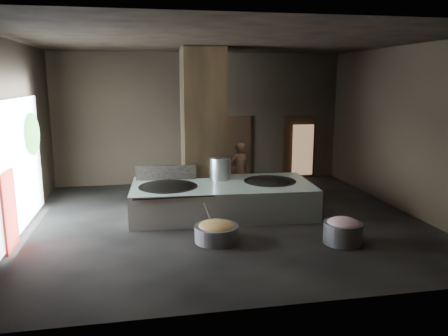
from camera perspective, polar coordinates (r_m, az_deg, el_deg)
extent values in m
cube|color=black|center=(11.46, 0.20, -7.01)|extent=(10.00, 9.00, 0.10)
cube|color=black|center=(10.91, 0.22, 16.56)|extent=(10.00, 9.00, 0.10)
cube|color=black|center=(15.42, -3.04, 6.49)|extent=(10.00, 0.10, 4.50)
cube|color=black|center=(6.60, 7.79, -0.26)|extent=(10.00, 0.10, 4.50)
cube|color=black|center=(11.15, -26.22, 3.43)|extent=(0.10, 9.00, 4.50)
cube|color=black|center=(12.90, 22.89, 4.64)|extent=(0.10, 9.00, 4.50)
cube|color=black|center=(12.76, -2.75, 5.46)|extent=(1.20, 1.20, 4.50)
cube|color=silver|center=(11.85, -0.24, -4.02)|extent=(4.95, 2.59, 0.84)
cube|color=black|center=(11.75, -0.24, -2.15)|extent=(4.71, 2.26, 0.03)
ellipsoid|color=black|center=(11.55, -7.30, -2.82)|extent=(1.52, 1.52, 0.42)
cylinder|color=black|center=(11.53, -7.31, -2.49)|extent=(1.55, 1.55, 0.05)
ellipsoid|color=black|center=(12.12, 6.00, -2.10)|extent=(1.41, 1.41, 0.40)
cylinder|color=black|center=(12.11, 6.01, -1.78)|extent=(1.45, 1.45, 0.05)
cylinder|color=#B7BAC0|center=(12.22, -0.49, -0.11)|extent=(0.59, 0.59, 0.63)
cube|color=black|center=(12.26, -7.57, -0.65)|extent=(1.68, 0.16, 0.42)
imported|color=#9B6C4F|center=(13.49, 2.00, -0.22)|extent=(0.72, 0.59, 1.70)
cylinder|color=gray|center=(9.93, -0.98, -8.54)|extent=(1.29, 1.29, 0.37)
ellipsoid|color=#969F4D|center=(9.88, -0.98, -7.63)|extent=(0.81, 0.81, 0.25)
cylinder|color=#B7BAC0|center=(9.93, -1.99, -6.31)|extent=(0.31, 0.29, 0.71)
cylinder|color=gray|center=(10.17, 15.24, -8.16)|extent=(1.08, 1.08, 0.47)
ellipsoid|color=#C97889|center=(10.10, 15.31, -7.01)|extent=(0.71, 0.71, 0.27)
cube|color=black|center=(15.67, 1.41, 2.34)|extent=(1.18, 0.08, 2.38)
cube|color=#8C6647|center=(15.62, 0.36, 2.13)|extent=(0.86, 0.04, 2.04)
cube|color=black|center=(16.34, 9.67, 2.56)|extent=(1.18, 0.08, 2.38)
cube|color=#8C6647|center=(16.28, 10.25, 2.33)|extent=(0.79, 0.04, 1.87)
cube|color=white|center=(11.41, -25.20, 0.37)|extent=(0.04, 4.20, 3.10)
cube|color=maroon|center=(10.34, -26.20, -5.06)|extent=(0.05, 0.90, 1.70)
ellipsoid|color=#194714|center=(12.36, -23.75, 4.08)|extent=(0.28, 1.10, 1.10)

